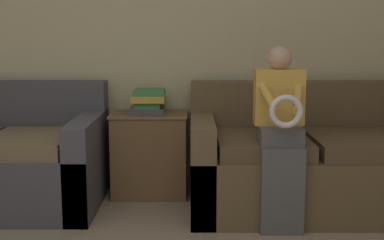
# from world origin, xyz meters

# --- Properties ---
(wall_back) EXTENTS (7.57, 0.06, 2.55)m
(wall_back) POSITION_xyz_m (0.00, 2.82, 1.27)
(wall_back) COLOR beige
(wall_back) RESTS_ON ground_plane
(couch_main) EXTENTS (2.24, 0.95, 0.86)m
(couch_main) POSITION_xyz_m (1.48, 2.29, 0.31)
(couch_main) COLOR brown
(couch_main) RESTS_ON ground_plane
(child_left_seated) EXTENTS (0.32, 0.37, 1.14)m
(child_left_seated) POSITION_xyz_m (0.92, 1.89, 0.62)
(child_left_seated) COLOR #56565B
(child_left_seated) RESTS_ON ground_plane
(side_shelf) EXTENTS (0.57, 0.40, 0.63)m
(side_shelf) POSITION_xyz_m (0.05, 2.57, 0.32)
(side_shelf) COLOR brown
(side_shelf) RESTS_ON ground_plane
(book_stack) EXTENTS (0.26, 0.32, 0.18)m
(book_stack) POSITION_xyz_m (0.04, 2.58, 0.72)
(book_stack) COLOR #4C4C56
(book_stack) RESTS_ON side_shelf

